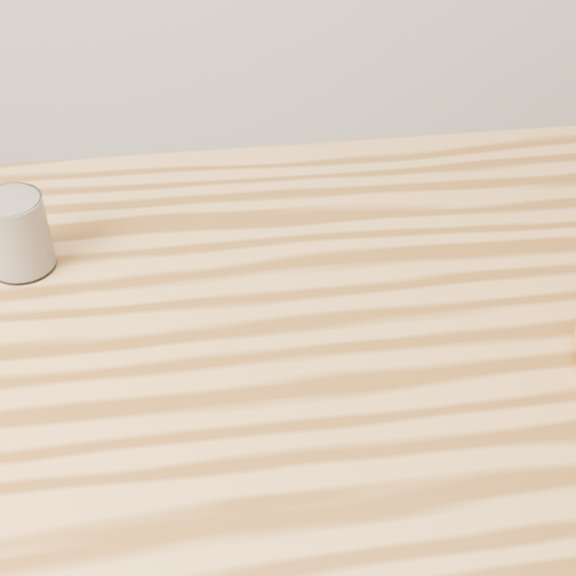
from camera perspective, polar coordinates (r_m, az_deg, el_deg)
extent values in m
cube|color=#AF7D42|center=(0.91, -2.18, -3.55)|extent=(1.20, 0.80, 0.04)
cylinder|color=brown|center=(1.58, 16.77, -5.33)|extent=(0.06, 0.06, 0.86)
cylinder|color=white|center=(1.00, -18.74, 3.66)|extent=(0.08, 0.08, 0.10)
torus|color=white|center=(0.98, -19.30, 5.90)|extent=(0.08, 0.08, 0.00)
cylinder|color=beige|center=(1.00, -18.74, 3.67)|extent=(0.07, 0.07, 0.09)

